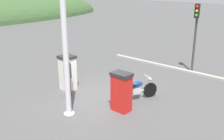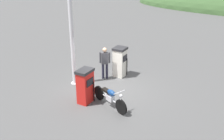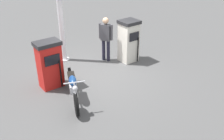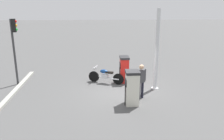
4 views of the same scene
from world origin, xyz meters
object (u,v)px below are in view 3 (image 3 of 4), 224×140
object	(u,v)px
fuel_pump_near	(50,64)
canopy_support_pole	(60,7)
motorcycle_near_pump	(73,87)
attendant_person	(106,36)
fuel_pump_far	(129,41)

from	to	relation	value
fuel_pump_near	canopy_support_pole	world-z (taller)	canopy_support_pole
motorcycle_near_pump	attendant_person	distance (m)	2.95
motorcycle_near_pump	attendant_person	bearing A→B (deg)	124.89
fuel_pump_near	motorcycle_near_pump	distance (m)	1.18
fuel_pump_near	attendant_person	distance (m)	2.61
fuel_pump_far	canopy_support_pole	world-z (taller)	canopy_support_pole
fuel_pump_near	attendant_person	xyz separation A→B (m)	(-0.53, 2.55, 0.21)
canopy_support_pole	fuel_pump_far	bearing A→B (deg)	51.52
fuel_pump_far	canopy_support_pole	size ratio (longest dim) A/B	0.38
attendant_person	fuel_pump_near	bearing A→B (deg)	-78.18
attendant_person	canopy_support_pole	bearing A→B (deg)	-128.81
fuel_pump_near	canopy_support_pole	xyz separation A→B (m)	(-1.57, 1.26, 1.28)
fuel_pump_near	canopy_support_pole	distance (m)	2.39
fuel_pump_far	motorcycle_near_pump	distance (m)	3.28
motorcycle_near_pump	canopy_support_pole	size ratio (longest dim) A/B	0.48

